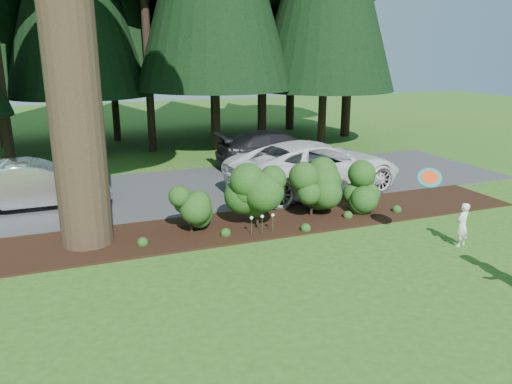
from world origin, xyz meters
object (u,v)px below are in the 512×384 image
car_dark_suv (277,149)px  child (462,225)px  car_silver_wagon (34,184)px  frisbee (430,178)px  car_white_suv (315,166)px

car_dark_suv → child: 9.78m
car_silver_wagon → frisbee: frisbee is taller
car_silver_wagon → child: bearing=-126.5°
car_white_suv → car_dark_suv: car_white_suv is taller
car_dark_suv → frisbee: frisbee is taller
car_silver_wagon → frisbee: 11.41m
car_dark_suv → frisbee: 9.45m
car_white_suv → car_dark_suv: bearing=-11.3°
car_white_suv → child: 5.90m
car_silver_wagon → child: car_silver_wagon is taller
car_silver_wagon → car_white_suv: size_ratio=0.72×
car_silver_wagon → car_white_suv: car_white_suv is taller
car_dark_suv → child: size_ratio=4.58×
car_dark_suv → car_white_suv: bearing=176.1°
car_silver_wagon → car_dark_suv: bearing=-75.0°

